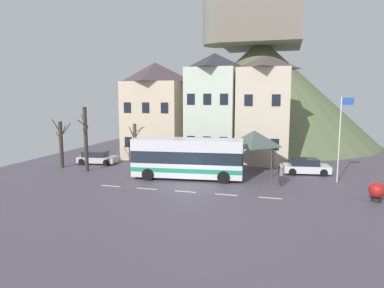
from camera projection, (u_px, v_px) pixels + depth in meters
ground_plane at (190, 188)px, 25.83m from camera, size 40.00×60.00×0.07m
townhouse_00 at (156, 111)px, 38.28m from camera, size 6.28×5.63×10.64m
townhouse_01 at (214, 107)px, 37.03m from camera, size 5.05×6.73×11.50m
townhouse_02 at (264, 109)px, 35.81m from camera, size 5.17×7.04×11.10m
hilltop_castle at (260, 87)px, 51.90m from camera, size 34.03×34.03×23.34m
transit_bus at (188, 159)px, 28.41m from camera, size 9.38×3.40×3.37m
bus_shelter at (254, 139)px, 30.62m from camera, size 3.60×3.60×3.83m
parked_car_00 at (305, 166)px, 30.34m from camera, size 4.21×2.41×1.37m
parked_car_01 at (97, 157)px, 35.05m from camera, size 4.15×2.31×1.31m
pedestrian_00 at (282, 174)px, 26.11m from camera, size 0.32×0.31×1.61m
pedestrian_01 at (280, 173)px, 27.03m from camera, size 0.36×0.35×1.56m
public_bench at (234, 161)px, 33.88m from camera, size 1.58×0.48×0.87m
flagpole at (341, 133)px, 26.79m from camera, size 0.95×0.10×6.82m
harbour_buoy at (377, 191)px, 22.18m from camera, size 1.02×1.02×1.27m
bare_tree_00 at (86, 139)px, 31.20m from camera, size 1.27×1.41×5.93m
bare_tree_01 at (135, 144)px, 33.63m from camera, size 1.82×1.18×4.22m
bare_tree_02 at (61, 143)px, 32.96m from camera, size 1.80×1.08×4.70m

